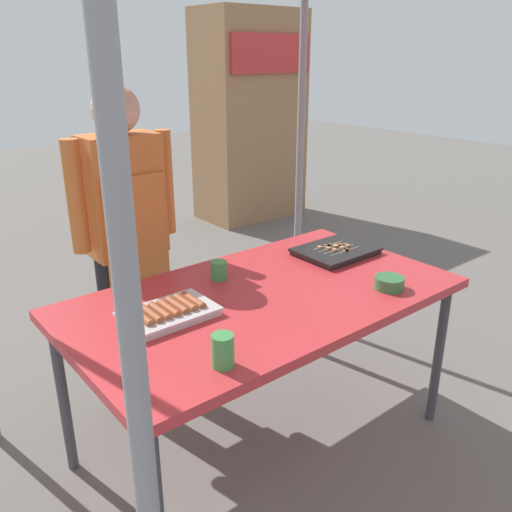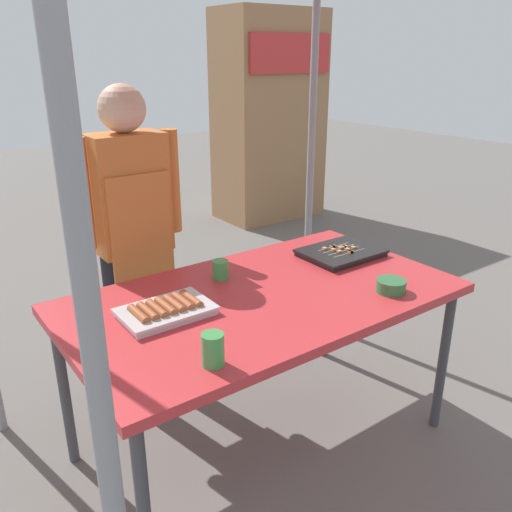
# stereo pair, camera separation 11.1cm
# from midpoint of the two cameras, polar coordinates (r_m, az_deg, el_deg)

# --- Properties ---
(ground_plane) EXTENTS (18.00, 18.00, 0.00)m
(ground_plane) POSITION_cam_midpoint_polar(r_m,az_deg,el_deg) (2.59, 1.99, -19.30)
(ground_plane) COLOR #66605B
(stall_table) EXTENTS (1.60, 0.90, 0.75)m
(stall_table) POSITION_cam_midpoint_polar(r_m,az_deg,el_deg) (2.20, 2.21, -5.32)
(stall_table) COLOR #C63338
(stall_table) RESTS_ON ground
(tray_grilled_sausages) EXTENTS (0.34, 0.23, 0.05)m
(tray_grilled_sausages) POSITION_cam_midpoint_polar(r_m,az_deg,el_deg) (2.01, -8.12, -5.80)
(tray_grilled_sausages) COLOR silver
(tray_grilled_sausages) RESTS_ON stall_table
(tray_meat_skewers) EXTENTS (0.37, 0.29, 0.04)m
(tray_meat_skewers) POSITION_cam_midpoint_polar(r_m,az_deg,el_deg) (2.61, 10.34, 0.35)
(tray_meat_skewers) COLOR black
(tray_meat_skewers) RESTS_ON stall_table
(condiment_bowl) EXTENTS (0.12, 0.12, 0.05)m
(condiment_bowl) POSITION_cam_midpoint_polar(r_m,az_deg,el_deg) (2.27, 15.70, -3.12)
(condiment_bowl) COLOR #33723F
(condiment_bowl) RESTS_ON stall_table
(drink_cup_near_edge) EXTENTS (0.07, 0.07, 0.08)m
(drink_cup_near_edge) POSITION_cam_midpoint_polar(r_m,az_deg,el_deg) (2.31, -2.48, -1.48)
(drink_cup_near_edge) COLOR #3F994C
(drink_cup_near_edge) RESTS_ON stall_table
(drink_cup_by_wok) EXTENTS (0.07, 0.07, 0.11)m
(drink_cup_by_wok) POSITION_cam_midpoint_polar(r_m,az_deg,el_deg) (1.69, -2.77, -10.05)
(drink_cup_by_wok) COLOR #3F994C
(drink_cup_by_wok) RESTS_ON stall_table
(vendor_woman) EXTENTS (0.52, 0.23, 1.55)m
(vendor_woman) POSITION_cam_midpoint_polar(r_m,az_deg,el_deg) (2.57, -11.97, 3.37)
(vendor_woman) COLOR black
(vendor_woman) RESTS_ON ground
(neighbor_stall_left) EXTENTS (1.06, 0.67, 2.08)m
(neighbor_stall_left) POSITION_cam_midpoint_polar(r_m,az_deg,el_deg) (5.67, 2.00, 14.69)
(neighbor_stall_left) COLOR #9E724C
(neighbor_stall_left) RESTS_ON ground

